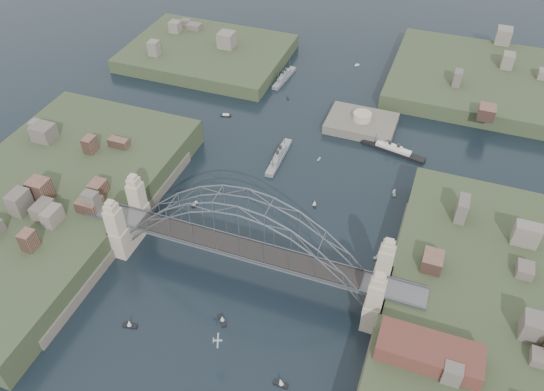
{
  "coord_description": "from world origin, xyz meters",
  "views": [
    {
      "loc": [
        35.27,
        -78.31,
        102.22
      ],
      "look_at": [
        0.0,
        18.0,
        10.0
      ],
      "focal_mm": 35.83,
      "sensor_mm": 36.0,
      "label": 1
    }
  ],
  "objects_px": {
    "bridge": "(245,237)",
    "wharf_shed": "(429,352)",
    "fort_island": "(361,128)",
    "ocean_liner": "(393,150)",
    "naval_cruiser_near": "(279,157)",
    "naval_cruiser_far": "(284,77)"
  },
  "relations": [
    {
      "from": "ocean_liner",
      "to": "bridge",
      "type": "bearing_deg",
      "value": -112.1
    },
    {
      "from": "fort_island",
      "to": "ocean_liner",
      "type": "distance_m",
      "value": 15.9
    },
    {
      "from": "bridge",
      "to": "naval_cruiser_far",
      "type": "relative_size",
      "value": 5.01
    },
    {
      "from": "bridge",
      "to": "naval_cruiser_near",
      "type": "xyz_separation_m",
      "value": [
        -7.61,
        44.85,
        -11.46
      ]
    },
    {
      "from": "ocean_liner",
      "to": "wharf_shed",
      "type": "bearing_deg",
      "value": -75.2
    },
    {
      "from": "naval_cruiser_near",
      "to": "bridge",
      "type": "bearing_deg",
      "value": -80.37
    },
    {
      "from": "naval_cruiser_near",
      "to": "wharf_shed",
      "type": "bearing_deg",
      "value": -48.75
    },
    {
      "from": "naval_cruiser_far",
      "to": "wharf_shed",
      "type": "bearing_deg",
      "value": -57.8
    },
    {
      "from": "bridge",
      "to": "fort_island",
      "type": "height_order",
      "value": "bridge"
    },
    {
      "from": "bridge",
      "to": "wharf_shed",
      "type": "distance_m",
      "value": 46.23
    },
    {
      "from": "naval_cruiser_near",
      "to": "ocean_liner",
      "type": "bearing_deg",
      "value": 25.52
    },
    {
      "from": "naval_cruiser_near",
      "to": "ocean_liner",
      "type": "relative_size",
      "value": 0.9
    },
    {
      "from": "naval_cruiser_far",
      "to": "ocean_liner",
      "type": "relative_size",
      "value": 0.82
    },
    {
      "from": "bridge",
      "to": "naval_cruiser_near",
      "type": "height_order",
      "value": "bridge"
    },
    {
      "from": "bridge",
      "to": "naval_cruiser_far",
      "type": "bearing_deg",
      "value": 103.51
    },
    {
      "from": "bridge",
      "to": "naval_cruiser_near",
      "type": "relative_size",
      "value": 4.55
    },
    {
      "from": "wharf_shed",
      "to": "naval_cruiser_near",
      "type": "bearing_deg",
      "value": 131.25
    },
    {
      "from": "wharf_shed",
      "to": "naval_cruiser_far",
      "type": "distance_m",
      "value": 123.64
    },
    {
      "from": "naval_cruiser_far",
      "to": "fort_island",
      "type": "bearing_deg",
      "value": -31.12
    },
    {
      "from": "fort_island",
      "to": "naval_cruiser_near",
      "type": "xyz_separation_m",
      "value": [
        -19.61,
        -25.15,
        1.2
      ]
    },
    {
      "from": "fort_island",
      "to": "bridge",
      "type": "bearing_deg",
      "value": -99.73
    },
    {
      "from": "wharf_shed",
      "to": "ocean_liner",
      "type": "relative_size",
      "value": 0.98
    }
  ]
}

